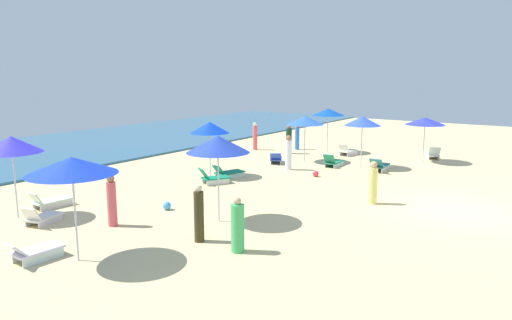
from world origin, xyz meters
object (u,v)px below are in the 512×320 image
object	(u,v)px
lounge_chair_3_0	(213,178)
umbrella_0	(425,121)
beachgoer_0	(373,184)
beachgoer_2	(238,227)
umbrella_2	(305,120)
beachgoer_3	(255,137)
beachgoer_5	(199,215)
beach_ball_1	(316,174)
beachgoer_4	(289,140)
lounge_chair_1_0	(41,217)
umbrella_3	(210,128)
lounge_chair_2_0	(276,159)
lounge_chair_5_1	(333,162)
umbrella_6	(328,112)
beachgoer_6	(297,137)
lounge_chair_3_1	(228,172)
umbrella_1	(11,144)
lounge_chair_5_0	(379,166)
lounge_chair_7_0	(34,251)
lounge_chair_6_0	(348,151)
umbrella_5	(362,121)
umbrella_7	(72,166)
lounge_chair_1_1	(50,201)
beachgoer_7	(112,201)
lounge_chair_0_0	(432,154)
beachgoer_1	(288,153)
umbrella_4	(218,144)

from	to	relation	value
lounge_chair_3_0	umbrella_0	bearing A→B (deg)	-90.58
beachgoer_0	beachgoer_2	distance (m)	6.70
umbrella_2	beachgoer_3	distance (m)	5.01
beachgoer_5	beach_ball_1	world-z (taller)	beachgoer_5
beachgoer_4	beachgoer_3	bearing A→B (deg)	105.63
beachgoer_2	beachgoer_5	bearing A→B (deg)	17.26
lounge_chair_1_0	umbrella_3	world-z (taller)	umbrella_3
lounge_chair_2_0	lounge_chair_5_1	xyz separation A→B (m)	(0.91, -2.89, 0.00)
umbrella_6	beachgoer_6	xyz separation A→B (m)	(-0.08, 2.04, -1.65)
lounge_chair_1_0	lounge_chair_3_1	distance (m)	8.77
umbrella_1	lounge_chair_5_0	bearing A→B (deg)	-26.87
umbrella_6	beachgoer_2	bearing A→B (deg)	-161.81
beachgoer_4	beachgoer_6	xyz separation A→B (m)	(1.60, 0.35, -0.02)
beachgoer_5	beachgoer_6	distance (m)	16.85
lounge_chair_7_0	beachgoer_2	distance (m)	5.23
lounge_chair_7_0	beachgoer_2	bearing A→B (deg)	-135.63
beachgoer_0	umbrella_2	bearing A→B (deg)	176.27
umbrella_6	lounge_chair_6_0	distance (m)	2.63
umbrella_5	beachgoer_2	bearing A→B (deg)	-172.21
beachgoer_0	beachgoer_3	distance (m)	13.04
umbrella_2	beach_ball_1	bearing A→B (deg)	-143.03
umbrella_2	umbrella_7	distance (m)	15.41
lounge_chair_6_0	beachgoer_3	distance (m)	5.80
lounge_chair_1_0	lounge_chair_3_1	size ratio (longest dim) A/B	0.85
umbrella_7	beach_ball_1	distance (m)	12.52
lounge_chair_1_1	beachgoer_3	size ratio (longest dim) A/B	0.86
umbrella_0	beachgoer_2	xyz separation A→B (m)	(-15.99, 0.40, -1.51)
beachgoer_0	beachgoer_7	bearing A→B (deg)	-88.84
umbrella_5	beachgoer_6	bearing A→B (deg)	60.09
lounge_chair_3_1	umbrella_3	bearing A→B (deg)	42.12
umbrella_0	beachgoer_3	distance (m)	10.02
umbrella_6	beach_ball_1	xyz separation A→B (m)	(-6.40, -2.59, -2.29)
umbrella_0	lounge_chair_2_0	world-z (taller)	umbrella_0
lounge_chair_0_0	lounge_chair_7_0	distance (m)	21.20
lounge_chair_5_1	beachgoer_4	world-z (taller)	beachgoer_4
lounge_chair_3_1	beachgoer_1	size ratio (longest dim) A/B	0.92
lounge_chair_1_1	umbrella_4	xyz separation A→B (m)	(2.21, -5.95, 2.28)
lounge_chair_3_1	lounge_chair_6_0	size ratio (longest dim) A/B	1.19
lounge_chair_1_0	lounge_chair_0_0	bearing A→B (deg)	-126.30
lounge_chair_1_0	beachgoer_1	xyz separation A→B (m)	(11.82, -2.03, 0.59)
lounge_chair_3_1	lounge_chair_5_1	size ratio (longest dim) A/B	1.07
beachgoer_0	umbrella_5	bearing A→B (deg)	156.24
lounge_chair_1_1	umbrella_7	xyz separation A→B (m)	(-2.38, -5.06, 2.24)
umbrella_3	umbrella_5	size ratio (longest dim) A/B	0.98
umbrella_7	lounge_chair_1_0	bearing A→B (deg)	72.20
lounge_chair_3_0	lounge_chair_2_0	bearing A→B (deg)	-57.17
lounge_chair_7_0	beachgoer_4	world-z (taller)	beachgoer_4
lounge_chair_3_1	beach_ball_1	world-z (taller)	lounge_chair_3_1
beachgoer_2	beachgoer_5	size ratio (longest dim) A/B	0.91
beachgoer_1	lounge_chair_3_1	bearing A→B (deg)	165.62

